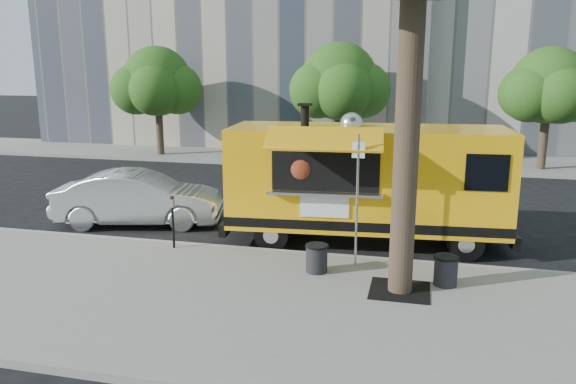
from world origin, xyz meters
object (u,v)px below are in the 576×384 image
(sign_post, at_px, (357,193))
(trash_bin_left, at_px, (446,270))
(trash_bin_right, at_px, (317,257))
(parking_meter, at_px, (173,216))
(food_truck, at_px, (365,180))
(far_tree_c, at_px, (549,86))
(sedan, at_px, (139,198))
(far_tree_b, at_px, (339,81))
(far_tree_a, at_px, (157,82))

(sign_post, relative_size, trash_bin_left, 4.80)
(trash_bin_left, height_order, trash_bin_right, trash_bin_left)
(sign_post, height_order, parking_meter, sign_post)
(trash_bin_left, relative_size, trash_bin_right, 1.01)
(food_truck, bearing_deg, trash_bin_right, -109.98)
(far_tree_c, relative_size, sedan, 1.09)
(sign_post, xyz_separation_m, food_truck, (-0.04, 2.12, -0.14))
(sign_post, height_order, sedan, sign_post)
(far_tree_b, distance_m, sedan, 12.92)
(far_tree_c, bearing_deg, sedan, -138.48)
(sign_post, distance_m, food_truck, 2.12)
(sign_post, bearing_deg, trash_bin_right, -142.73)
(food_truck, bearing_deg, sedan, 173.08)
(parking_meter, bearing_deg, trash_bin_right, -11.95)
(parking_meter, distance_m, food_truck, 4.95)
(far_tree_a, distance_m, trash_bin_left, 20.14)
(far_tree_a, relative_size, food_truck, 0.72)
(far_tree_c, bearing_deg, trash_bin_right, -116.44)
(far_tree_b, bearing_deg, far_tree_c, -1.91)
(far_tree_a, height_order, far_tree_b, far_tree_b)
(far_tree_a, xyz_separation_m, food_truck, (11.51, -11.73, -2.07))
(parking_meter, bearing_deg, sign_post, -2.52)
(far_tree_b, xyz_separation_m, trash_bin_right, (1.77, -14.85, -3.35))
(far_tree_c, distance_m, sign_post, 15.48)
(far_tree_b, bearing_deg, far_tree_a, -177.46)
(far_tree_a, distance_m, food_truck, 16.57)
(far_tree_c, xyz_separation_m, parking_meter, (-11.00, -13.75, -2.74))
(parking_meter, height_order, sedan, sedan)
(far_tree_c, height_order, trash_bin_right, far_tree_c)
(far_tree_b, bearing_deg, food_truck, -78.32)
(food_truck, bearing_deg, sign_post, -93.56)
(sign_post, bearing_deg, food_truck, 91.10)
(food_truck, height_order, trash_bin_right, food_truck)
(sedan, bearing_deg, food_truck, -105.54)
(food_truck, height_order, trash_bin_left, food_truck)
(far_tree_a, bearing_deg, food_truck, -45.55)
(sedan, relative_size, trash_bin_right, 7.74)
(sign_post, bearing_deg, far_tree_b, 100.15)
(sedan, bearing_deg, trash_bin_left, -123.17)
(sign_post, distance_m, trash_bin_left, 2.49)
(far_tree_c, relative_size, trash_bin_left, 8.34)
(far_tree_a, xyz_separation_m, sedan, (4.93, -11.47, -2.99))
(far_tree_b, relative_size, sign_post, 1.83)
(far_tree_a, relative_size, parking_meter, 4.01)
(sedan, bearing_deg, far_tree_a, 9.97)
(parking_meter, height_order, trash_bin_right, parking_meter)
(parking_meter, relative_size, trash_bin_right, 2.16)
(trash_bin_left, bearing_deg, sign_post, 159.59)
(far_tree_b, height_order, sedan, far_tree_b)
(sedan, xyz_separation_m, trash_bin_right, (5.84, -2.97, -0.31))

